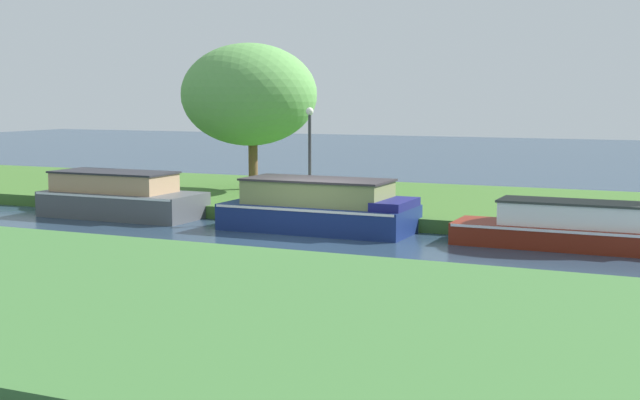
{
  "coord_description": "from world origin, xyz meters",
  "views": [
    {
      "loc": [
        10.25,
        -21.7,
        3.92
      ],
      "look_at": [
        -0.03,
        1.2,
        0.9
      ],
      "focal_mm": 48.8,
      "sensor_mm": 36.0,
      "label": 1
    }
  ],
  "objects_px": {
    "willow_tree_left": "(249,95)",
    "slate_narrowboat": "(120,197)",
    "maroon_cruiser": "(574,228)",
    "mooring_post_far": "(175,192)",
    "navy_barge": "(320,208)",
    "lamp_post": "(310,146)",
    "mooring_post_near": "(387,206)"
  },
  "relations": [
    {
      "from": "navy_barge",
      "to": "lamp_post",
      "type": "bearing_deg",
      "value": 123.27
    },
    {
      "from": "mooring_post_near",
      "to": "navy_barge",
      "type": "bearing_deg",
      "value": -146.66
    },
    {
      "from": "navy_barge",
      "to": "mooring_post_far",
      "type": "bearing_deg",
      "value": 169.03
    },
    {
      "from": "lamp_post",
      "to": "mooring_post_far",
      "type": "relative_size",
      "value": 4.57
    },
    {
      "from": "navy_barge",
      "to": "maroon_cruiser",
      "type": "height_order",
      "value": "navy_barge"
    },
    {
      "from": "willow_tree_left",
      "to": "mooring_post_far",
      "type": "bearing_deg",
      "value": -93.46
    },
    {
      "from": "willow_tree_left",
      "to": "slate_narrowboat",
      "type": "bearing_deg",
      "value": -106.12
    },
    {
      "from": "maroon_cruiser",
      "to": "slate_narrowboat",
      "type": "bearing_deg",
      "value": 180.0
    },
    {
      "from": "slate_narrowboat",
      "to": "mooring_post_near",
      "type": "height_order",
      "value": "slate_narrowboat"
    },
    {
      "from": "slate_narrowboat",
      "to": "willow_tree_left",
      "type": "bearing_deg",
      "value": 73.88
    },
    {
      "from": "mooring_post_far",
      "to": "slate_narrowboat",
      "type": "bearing_deg",
      "value": -140.98
    },
    {
      "from": "navy_barge",
      "to": "mooring_post_near",
      "type": "xyz_separation_m",
      "value": [
        1.69,
        1.11,
        0.01
      ]
    },
    {
      "from": "maroon_cruiser",
      "to": "mooring_post_near",
      "type": "xyz_separation_m",
      "value": [
        -5.5,
        1.11,
        0.17
      ]
    },
    {
      "from": "slate_narrowboat",
      "to": "mooring_post_far",
      "type": "relative_size",
      "value": 7.66
    },
    {
      "from": "lamp_post",
      "to": "mooring_post_near",
      "type": "height_order",
      "value": "lamp_post"
    },
    {
      "from": "slate_narrowboat",
      "to": "mooring_post_near",
      "type": "distance_m",
      "value": 8.88
    },
    {
      "from": "slate_narrowboat",
      "to": "mooring_post_far",
      "type": "distance_m",
      "value": 1.77
    },
    {
      "from": "navy_barge",
      "to": "willow_tree_left",
      "type": "bearing_deg",
      "value": 133.71
    },
    {
      "from": "mooring_post_far",
      "to": "navy_barge",
      "type": "bearing_deg",
      "value": -10.97
    },
    {
      "from": "maroon_cruiser",
      "to": "lamp_post",
      "type": "height_order",
      "value": "lamp_post"
    },
    {
      "from": "lamp_post",
      "to": "mooring_post_far",
      "type": "height_order",
      "value": "lamp_post"
    },
    {
      "from": "mooring_post_far",
      "to": "willow_tree_left",
      "type": "bearing_deg",
      "value": 86.54
    },
    {
      "from": "lamp_post",
      "to": "mooring_post_far",
      "type": "bearing_deg",
      "value": -173.28
    },
    {
      "from": "slate_narrowboat",
      "to": "mooring_post_far",
      "type": "height_order",
      "value": "slate_narrowboat"
    },
    {
      "from": "mooring_post_near",
      "to": "mooring_post_far",
      "type": "height_order",
      "value": "mooring_post_far"
    },
    {
      "from": "maroon_cruiser",
      "to": "mooring_post_far",
      "type": "relative_size",
      "value": 8.65
    },
    {
      "from": "maroon_cruiser",
      "to": "lamp_post",
      "type": "distance_m",
      "value": 8.65
    },
    {
      "from": "mooring_post_near",
      "to": "slate_narrowboat",
      "type": "bearing_deg",
      "value": -172.8
    },
    {
      "from": "lamp_post",
      "to": "maroon_cruiser",
      "type": "bearing_deg",
      "value": -11.34
    },
    {
      "from": "navy_barge",
      "to": "maroon_cruiser",
      "type": "relative_size",
      "value": 0.94
    },
    {
      "from": "slate_narrowboat",
      "to": "willow_tree_left",
      "type": "height_order",
      "value": "willow_tree_left"
    },
    {
      "from": "lamp_post",
      "to": "mooring_post_near",
      "type": "relative_size",
      "value": 5.63
    }
  ]
}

